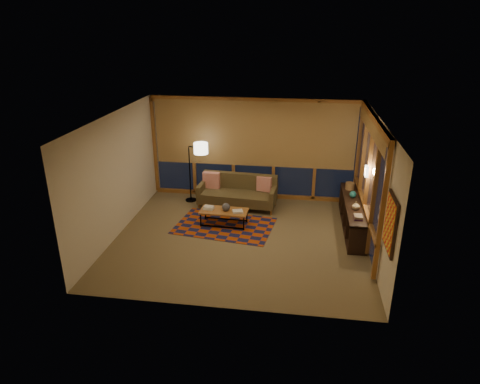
# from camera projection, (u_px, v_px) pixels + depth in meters

# --- Properties ---
(floor) EXTENTS (5.50, 5.00, 0.01)m
(floor) POSITION_uv_depth(u_px,v_px,m) (240.00, 238.00, 9.50)
(floor) COLOR brown
(floor) RESTS_ON ground
(ceiling) EXTENTS (5.50, 5.00, 0.01)m
(ceiling) POSITION_uv_depth(u_px,v_px,m) (240.00, 118.00, 8.49)
(ceiling) COLOR white
(ceiling) RESTS_ON walls
(walls) EXTENTS (5.51, 5.01, 2.70)m
(walls) POSITION_uv_depth(u_px,v_px,m) (240.00, 181.00, 8.99)
(walls) COLOR beige
(walls) RESTS_ON floor
(window_wall_back) EXTENTS (5.30, 0.16, 2.60)m
(window_wall_back) POSITION_uv_depth(u_px,v_px,m) (254.00, 149.00, 11.23)
(window_wall_back) COLOR #965828
(window_wall_back) RESTS_ON walls
(window_wall_right) EXTENTS (0.16, 3.70, 2.60)m
(window_wall_right) POSITION_uv_depth(u_px,v_px,m) (368.00, 178.00, 9.19)
(window_wall_right) COLOR #965828
(window_wall_right) RESTS_ON walls
(wall_art) EXTENTS (0.06, 0.74, 0.94)m
(wall_art) POSITION_uv_depth(u_px,v_px,m) (390.00, 224.00, 6.90)
(wall_art) COLOR red
(wall_art) RESTS_ON walls
(wall_sconce) EXTENTS (0.12, 0.18, 0.22)m
(wall_sconce) POSITION_uv_depth(u_px,v_px,m) (367.00, 171.00, 8.99)
(wall_sconce) COLOR white
(wall_sconce) RESTS_ON walls
(sofa) EXTENTS (2.03, 0.95, 0.81)m
(sofa) POSITION_uv_depth(u_px,v_px,m) (237.00, 192.00, 10.96)
(sofa) COLOR #433B1D
(sofa) RESTS_ON floor
(pillow_left) EXTENTS (0.45, 0.18, 0.44)m
(pillow_left) POSITION_uv_depth(u_px,v_px,m) (211.00, 180.00, 11.17)
(pillow_left) COLOR red
(pillow_left) RESTS_ON sofa
(pillow_right) EXTENTS (0.40, 0.22, 0.38)m
(pillow_right) POSITION_uv_depth(u_px,v_px,m) (264.00, 185.00, 10.94)
(pillow_right) COLOR red
(pillow_right) RESTS_ON sofa
(area_rug) EXTENTS (2.41, 1.78, 0.01)m
(area_rug) POSITION_uv_depth(u_px,v_px,m) (225.00, 226.00, 10.06)
(area_rug) COLOR #A53B0C
(area_rug) RESTS_ON floor
(coffee_table) EXTENTS (1.13, 0.55, 0.37)m
(coffee_table) POSITION_uv_depth(u_px,v_px,m) (224.00, 218.00, 10.06)
(coffee_table) COLOR #965828
(coffee_table) RESTS_ON floor
(book_stack_a) EXTENTS (0.27, 0.22, 0.07)m
(book_stack_a) POSITION_uv_depth(u_px,v_px,m) (208.00, 208.00, 10.04)
(book_stack_a) COLOR silver
(book_stack_a) RESTS_ON coffee_table
(book_stack_b) EXTENTS (0.25, 0.22, 0.04)m
(book_stack_b) POSITION_uv_depth(u_px,v_px,m) (238.00, 211.00, 9.89)
(book_stack_b) COLOR silver
(book_stack_b) RESTS_ON coffee_table
(ceramic_pot) EXTENTS (0.22, 0.22, 0.19)m
(ceramic_pot) POSITION_uv_depth(u_px,v_px,m) (226.00, 207.00, 9.94)
(ceramic_pot) COLOR black
(ceramic_pot) RESTS_ON coffee_table
(floor_lamp) EXTENTS (0.64, 0.54, 1.65)m
(floor_lamp) POSITION_uv_depth(u_px,v_px,m) (190.00, 171.00, 11.19)
(floor_lamp) COLOR black
(floor_lamp) RESTS_ON floor
(bookshelf) EXTENTS (0.40, 2.56, 0.64)m
(bookshelf) POSITION_uv_depth(u_px,v_px,m) (353.00, 215.00, 9.86)
(bookshelf) COLOR black
(bookshelf) RESTS_ON floor
(basket) EXTENTS (0.25, 0.25, 0.16)m
(basket) POSITION_uv_depth(u_px,v_px,m) (350.00, 186.00, 10.48)
(basket) COLOR olive
(basket) RESTS_ON bookshelf
(teal_bowl) EXTENTS (0.18, 0.18, 0.16)m
(teal_bowl) POSITION_uv_depth(u_px,v_px,m) (353.00, 194.00, 9.98)
(teal_bowl) COLOR #206E6C
(teal_bowl) RESTS_ON bookshelf
(vase) EXTENTS (0.21, 0.21, 0.18)m
(vase) POSITION_uv_depth(u_px,v_px,m) (356.00, 206.00, 9.35)
(vase) COLOR tan
(vase) RESTS_ON bookshelf
(shelf_book_stack) EXTENTS (0.21, 0.28, 0.08)m
(shelf_book_stack) POSITION_uv_depth(u_px,v_px,m) (358.00, 217.00, 8.94)
(shelf_book_stack) COLOR silver
(shelf_book_stack) RESTS_ON bookshelf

